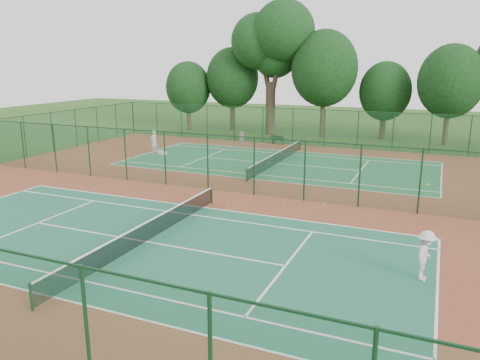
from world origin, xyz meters
name	(u,v)px	position (x,y,z in m)	size (l,w,h in m)	color
ground	(231,192)	(0.00, 0.00, 0.00)	(120.00, 120.00, 0.00)	#295119
red_pad	(231,192)	(0.00, 0.00, 0.01)	(40.00, 36.00, 0.01)	brown
court_near	(147,242)	(0.00, -9.00, 0.01)	(23.77, 10.97, 0.01)	#1E6142
court_far	(278,164)	(0.00, 9.00, 0.01)	(23.77, 10.97, 0.01)	#206839
fence_north	(308,127)	(0.00, 18.00, 1.76)	(40.00, 0.09, 3.50)	#194B27
fence_divider	(230,164)	(0.00, 0.00, 1.76)	(40.00, 0.09, 3.50)	#174725
tennis_net_near	(146,231)	(0.00, -9.00, 0.54)	(0.10, 12.90, 0.97)	#13341B
tennis_net_far	(278,157)	(0.00, 9.00, 0.54)	(0.10, 12.90, 0.97)	#14371D
player_near	(425,256)	(11.38, -8.14, 0.95)	(1.21, 0.69, 1.87)	silver
player_far	(154,142)	(-11.38, 8.95, 1.02)	(0.73, 0.48, 2.01)	silver
trash_bin	(241,137)	(-6.74, 17.60, 0.51)	(0.56, 0.56, 1.00)	slate
bench	(278,140)	(-2.88, 17.53, 0.46)	(1.46, 0.67, 0.87)	#13371D
kit_bag	(162,153)	(-10.38, 8.62, 0.16)	(0.81, 0.30, 0.30)	white
stray_ball_a	(324,205)	(5.95, -0.61, 0.05)	(0.07, 0.07, 0.07)	yellow
stray_ball_b	(283,202)	(3.67, -0.85, 0.05)	(0.07, 0.07, 0.07)	yellow
stray_ball_c	(251,195)	(1.45, -0.33, 0.05)	(0.07, 0.07, 0.07)	#CAD331
big_tree	(273,41)	(-5.68, 23.60, 9.98)	(9.18, 6.72, 14.10)	#35271D
evergreen_row	(328,137)	(0.50, 24.25, 0.00)	(39.00, 5.00, 12.00)	black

